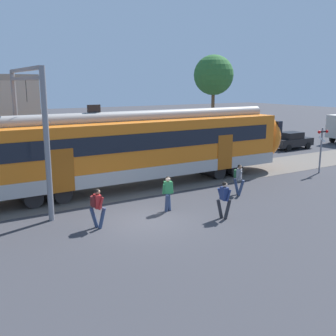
% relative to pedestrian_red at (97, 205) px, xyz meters
% --- Properties ---
extents(ground_plane, '(160.00, 160.00, 0.00)m').
position_rel_pedestrian_red_xyz_m(ground_plane, '(2.09, -0.28, -0.99)').
color(ground_plane, '#38383D').
extents(pedestrian_red, '(0.63, 0.56, 1.67)m').
position_rel_pedestrian_red_xyz_m(pedestrian_red, '(0.00, 0.00, 0.00)').
color(pedestrian_red, navy).
rests_on(pedestrian_red, ground).
extents(pedestrian_green, '(0.63, 0.59, 1.67)m').
position_rel_pedestrian_red_xyz_m(pedestrian_green, '(3.59, 0.38, -0.03)').
color(pedestrian_green, navy).
rests_on(pedestrian_green, ground).
extents(pedestrian_navy, '(0.63, 0.56, 1.67)m').
position_rel_pedestrian_red_xyz_m(pedestrian_navy, '(5.15, -1.78, -0.03)').
color(pedestrian_navy, '#28282D').
rests_on(pedestrian_navy, ground).
extents(pedestrian_grey, '(0.51, 0.70, 1.67)m').
position_rel_pedestrian_red_xyz_m(pedestrian_grey, '(8.19, 0.74, 0.00)').
color(pedestrian_grey, navy).
rests_on(pedestrian_grey, ground).
extents(parked_car_white, '(4.04, 1.83, 1.54)m').
position_rel_pedestrian_red_xyz_m(parked_car_white, '(17.57, 9.85, -0.21)').
color(parked_car_white, silver).
rests_on(parked_car_white, ground).
extents(parked_car_black, '(4.00, 1.77, 1.54)m').
position_rel_pedestrian_red_xyz_m(parked_car_black, '(22.37, 9.73, -0.21)').
color(parked_car_black, black).
rests_on(parked_car_black, ground).
extents(catenary_gantry, '(0.24, 6.64, 6.53)m').
position_rel_pedestrian_red_xyz_m(catenary_gantry, '(-1.36, 5.16, 3.32)').
color(catenary_gantry, gray).
rests_on(catenary_gantry, ground).
extents(crossing_signal, '(0.96, 0.22, 3.00)m').
position_rel_pedestrian_red_xyz_m(crossing_signal, '(16.33, 1.97, 1.02)').
color(crossing_signal, gray).
rests_on(crossing_signal, ground).
extents(street_tree_right, '(3.81, 3.81, 8.52)m').
position_rel_pedestrian_red_xyz_m(street_tree_right, '(18.35, 16.21, 5.59)').
color(street_tree_right, brown).
rests_on(street_tree_right, ground).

